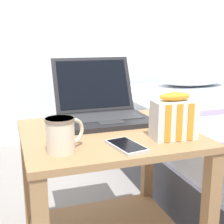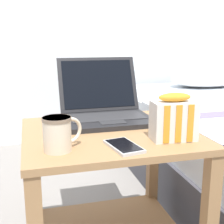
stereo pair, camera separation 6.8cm
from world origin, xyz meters
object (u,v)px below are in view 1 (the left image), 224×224
mug_front_left (61,133)px  cell_phone (126,146)px  laptop (101,108)px  snack_bag (174,118)px

mug_front_left → cell_phone: size_ratio=0.81×
mug_front_left → cell_phone: mug_front_left is taller
laptop → cell_phone: laptop is taller
laptop → cell_phone: bearing=-94.7°
mug_front_left → cell_phone: bearing=-8.3°
cell_phone → laptop: bearing=85.3°
laptop → cell_phone: 0.35m
cell_phone → mug_front_left: bearing=171.7°
snack_bag → laptop: bearing=115.9°
mug_front_left → snack_bag: (0.37, 0.01, 0.01)m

